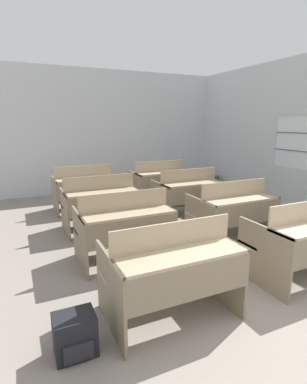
{
  "coord_description": "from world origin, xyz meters",
  "views": [
    {
      "loc": [
        -2.01,
        -0.99,
        1.83
      ],
      "look_at": [
        -0.14,
        3.05,
        0.79
      ],
      "focal_mm": 28.0,
      "sensor_mm": 36.0,
      "label": 1
    }
  ],
  "objects_px": {
    "bench_third_left": "(100,202)",
    "bench_back_left": "(84,188)",
    "schoolbag": "(75,335)",
    "wastepaper_bin": "(215,181)",
    "bench_front_right": "(304,239)",
    "bench_second_left": "(125,226)",
    "bench_front_left": "(172,270)",
    "bench_second_right": "(233,210)",
    "bench_third_right": "(188,193)",
    "bench_back_right": "(159,181)"
  },
  "relations": [
    {
      "from": "wastepaper_bin",
      "to": "schoolbag",
      "type": "distance_m",
      "value": 6.89
    },
    {
      "from": "bench_front_right",
      "to": "bench_back_right",
      "type": "relative_size",
      "value": 1.0
    },
    {
      "from": "bench_second_left",
      "to": "bench_third_right",
      "type": "xyz_separation_m",
      "value": [
        1.77,
        1.31,
        0.0
      ]
    },
    {
      "from": "schoolbag",
      "to": "bench_second_left",
      "type": "bearing_deg",
      "value": 57.09
    },
    {
      "from": "bench_front_left",
      "to": "bench_second_left",
      "type": "height_order",
      "value": "same"
    },
    {
      "from": "bench_third_left",
      "to": "schoolbag",
      "type": "xyz_separation_m",
      "value": [
        -0.95,
        -2.76,
        -0.31
      ]
    },
    {
      "from": "schoolbag",
      "to": "bench_back_left",
      "type": "bearing_deg",
      "value": 76.82
    },
    {
      "from": "bench_front_right",
      "to": "bench_second_left",
      "type": "relative_size",
      "value": 1.0
    },
    {
      "from": "bench_front_right",
      "to": "bench_front_left",
      "type": "bearing_deg",
      "value": -179.92
    },
    {
      "from": "wastepaper_bin",
      "to": "schoolbag",
      "type": "height_order",
      "value": "schoolbag"
    },
    {
      "from": "bench_back_left",
      "to": "bench_front_right",
      "type": "bearing_deg",
      "value": -66.1
    },
    {
      "from": "bench_front_right",
      "to": "bench_back_left",
      "type": "relative_size",
      "value": 1.0
    },
    {
      "from": "bench_back_left",
      "to": "wastepaper_bin",
      "type": "distance_m",
      "value": 4.03
    },
    {
      "from": "bench_second_right",
      "to": "bench_back_left",
      "type": "height_order",
      "value": "same"
    },
    {
      "from": "wastepaper_bin",
      "to": "bench_third_right",
      "type": "bearing_deg",
      "value": -136.11
    },
    {
      "from": "bench_back_left",
      "to": "bench_back_right",
      "type": "relative_size",
      "value": 1.0
    },
    {
      "from": "bench_front_left",
      "to": "bench_second_right",
      "type": "bearing_deg",
      "value": 36.32
    },
    {
      "from": "bench_second_right",
      "to": "bench_third_right",
      "type": "height_order",
      "value": "same"
    },
    {
      "from": "bench_second_left",
      "to": "bench_third_left",
      "type": "relative_size",
      "value": 1.0
    },
    {
      "from": "bench_second_right",
      "to": "bench_back_left",
      "type": "bearing_deg",
      "value": 123.71
    },
    {
      "from": "bench_second_right",
      "to": "wastepaper_bin",
      "type": "height_order",
      "value": "bench_second_right"
    },
    {
      "from": "bench_front_right",
      "to": "bench_back_right",
      "type": "bearing_deg",
      "value": 89.86
    },
    {
      "from": "schoolbag",
      "to": "wastepaper_bin",
      "type": "bearing_deg",
      "value": 44.81
    },
    {
      "from": "wastepaper_bin",
      "to": "bench_front_right",
      "type": "bearing_deg",
      "value": -114.78
    },
    {
      "from": "bench_back_left",
      "to": "bench_back_right",
      "type": "bearing_deg",
      "value": 0.41
    },
    {
      "from": "bench_third_right",
      "to": "schoolbag",
      "type": "relative_size",
      "value": 3.48
    },
    {
      "from": "bench_front_right",
      "to": "bench_third_left",
      "type": "height_order",
      "value": "same"
    },
    {
      "from": "bench_second_right",
      "to": "bench_third_left",
      "type": "xyz_separation_m",
      "value": [
        -1.76,
        1.34,
        0.0
      ]
    },
    {
      "from": "bench_front_left",
      "to": "bench_third_right",
      "type": "distance_m",
      "value": 3.18
    },
    {
      "from": "bench_back_left",
      "to": "schoolbag",
      "type": "relative_size",
      "value": 3.48
    },
    {
      "from": "bench_third_right",
      "to": "wastepaper_bin",
      "type": "height_order",
      "value": "bench_third_right"
    },
    {
      "from": "bench_third_left",
      "to": "wastepaper_bin",
      "type": "xyz_separation_m",
      "value": [
        3.94,
        2.1,
        -0.32
      ]
    },
    {
      "from": "bench_front_right",
      "to": "bench_third_left",
      "type": "xyz_separation_m",
      "value": [
        -1.75,
        2.64,
        0.0
      ]
    },
    {
      "from": "bench_third_left",
      "to": "bench_back_left",
      "type": "xyz_separation_m",
      "value": [
        0.0,
        1.3,
        0.0
      ]
    },
    {
      "from": "bench_second_left",
      "to": "schoolbag",
      "type": "xyz_separation_m",
      "value": [
        -0.94,
        -1.45,
        -0.31
      ]
    },
    {
      "from": "wastepaper_bin",
      "to": "bench_second_right",
      "type": "bearing_deg",
      "value": -122.34
    },
    {
      "from": "bench_front_left",
      "to": "bench_back_left",
      "type": "distance_m",
      "value": 3.95
    },
    {
      "from": "bench_third_right",
      "to": "wastepaper_bin",
      "type": "bearing_deg",
      "value": 43.89
    },
    {
      "from": "bench_third_left",
      "to": "wastepaper_bin",
      "type": "relative_size",
      "value": 3.68
    },
    {
      "from": "bench_second_right",
      "to": "schoolbag",
      "type": "xyz_separation_m",
      "value": [
        -2.71,
        -1.42,
        -0.31
      ]
    },
    {
      "from": "bench_third_right",
      "to": "bench_back_left",
      "type": "xyz_separation_m",
      "value": [
        -1.75,
        1.31,
        0.0
      ]
    },
    {
      "from": "bench_second_right",
      "to": "bench_second_left",
      "type": "bearing_deg",
      "value": 179.16
    },
    {
      "from": "bench_front_left",
      "to": "bench_second_right",
      "type": "xyz_separation_m",
      "value": [
        1.78,
        1.31,
        0.0
      ]
    },
    {
      "from": "wastepaper_bin",
      "to": "bench_third_left",
      "type": "bearing_deg",
      "value": -151.99
    },
    {
      "from": "bench_front_right",
      "to": "bench_third_right",
      "type": "relative_size",
      "value": 1.0
    },
    {
      "from": "bench_third_left",
      "to": "bench_back_left",
      "type": "relative_size",
      "value": 1.0
    },
    {
      "from": "bench_second_left",
      "to": "bench_back_left",
      "type": "relative_size",
      "value": 1.0
    },
    {
      "from": "schoolbag",
      "to": "bench_front_left",
      "type": "bearing_deg",
      "value": 6.88
    },
    {
      "from": "bench_second_right",
      "to": "bench_back_right",
      "type": "bearing_deg",
      "value": 90.09
    },
    {
      "from": "bench_front_right",
      "to": "wastepaper_bin",
      "type": "bearing_deg",
      "value": 65.22
    }
  ]
}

